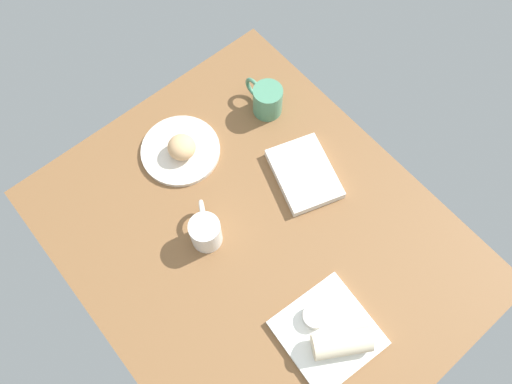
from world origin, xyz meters
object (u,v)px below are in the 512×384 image
Objects in this scene: round_plate at (182,150)px; square_plate at (328,333)px; book_stack at (304,174)px; scone_pastry at (182,147)px; breakfast_wrap at (342,343)px; sauce_cup at (315,316)px; coffee_mug at (205,231)px; second_mug at (267,99)px.

square_plate reaches higher than round_plate.
square_plate is 43.09cm from book_stack.
scone_pastry is 66.44cm from breakfast_wrap.
sauce_cup is 39.33cm from book_stack.
round_plate is 1.04× the size of square_plate.
coffee_mug is (3.22, 31.78, 3.50)cm from book_stack.
breakfast_wrap is at bearing 153.85° from second_mug.
book_stack is 1.79× the size of second_mug.
square_plate is 66.85cm from second_mug.
square_plate is 0.88× the size of book_stack.
round_plate is 0.92× the size of book_stack.
book_stack is at bearing -141.51° from scone_pastry.
book_stack is at bearing -34.74° from square_plate.
scone_pastry reaches higher than round_plate.
round_plate is at bearing -2.95° from square_plate.
breakfast_wrap is 1.13× the size of coffee_mug.
sauce_cup is at bearing 1.93° from square_plate.
scone_pastry is 0.58× the size of second_mug.
scone_pastry is (-1.34, 0.28, 3.69)cm from round_plate.
sauce_cup is at bearing -146.87° from breakfast_wrap.
round_plate is at bearing -11.89° from scone_pastry.
second_mug is (-4.77, -27.74, 4.15)cm from round_plate.
second_mug is at bearing -174.95° from breakfast_wrap.
square_plate is at bearing -178.07° from sauce_cup.
second_mug is at bearing -29.92° from sauce_cup.
breakfast_wrap is 46.37cm from book_stack.
sauce_cup is 0.43× the size of breakfast_wrap.
coffee_mug is 43.39cm from second_mug.
scone_pastry is 25.98cm from coffee_mug.
coffee_mug reaches higher than sauce_cup.
breakfast_wrap reaches higher than scone_pastry.
round_plate is 28.45cm from second_mug.
sauce_cup reaches higher than book_stack.
round_plate is 1.63× the size of breakfast_wrap.
second_mug is (23.67, -6.49, 3.49)cm from book_stack.
square_plate is at bearing 177.05° from round_plate.
coffee_mug is at bearing 118.11° from second_mug.
coffee_mug reaches higher than book_stack.
scone_pastry reaches higher than book_stack.
breakfast_wrap is 0.57× the size of book_stack.
coffee_mug is (33.77, 7.07, 1.80)cm from sauce_cup.
scone_pastry is 28.24cm from second_mug.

